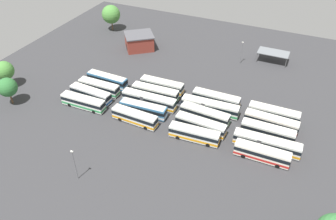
{
  "coord_description": "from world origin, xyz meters",
  "views": [
    {
      "loc": [
        25.83,
        -62.98,
        52.78
      ],
      "look_at": [
        -1.82,
        -1.54,
        1.45
      ],
      "focal_mm": 35.41,
      "sensor_mm": 36.0,
      "label": 1
    }
  ],
  "objects_px": {
    "bus_row1_slot0": "(135,117)",
    "maintenance_shelter": "(273,53)",
    "bus_row1_slot3": "(155,92)",
    "bus_row2_slot3": "(210,107)",
    "bus_row3_slot4": "(274,113)",
    "bus_row2_slot2": "(205,115)",
    "tree_south_edge": "(7,87)",
    "bus_row0_slot2": "(99,87)",
    "bus_row2_slot1": "(201,125)",
    "bus_row2_slot4": "(216,99)",
    "bus_row3_slot1": "(267,143)",
    "lamp_post_by_building": "(241,52)",
    "bus_row3_slot2": "(268,131)",
    "bus_row3_slot0": "(262,153)",
    "depot_building": "(139,41)",
    "bus_row0_slot1": "(91,94)",
    "bus_row0_slot3": "(107,80)",
    "bus_row2_slot0": "(194,134)",
    "bus_row1_slot2": "(149,100)",
    "bus_row1_slot4": "(162,85)",
    "bus_row0_slot0": "(83,102)",
    "lamp_post_near_entrance": "(75,164)",
    "tree_north_edge": "(4,71)",
    "bus_row1_slot1": "(143,109)",
    "bus_row3_slot3": "(271,122)",
    "tree_northeast": "(111,14)"
  },
  "relations": [
    {
      "from": "bus_row1_slot0",
      "to": "bus_row1_slot4",
      "type": "relative_size",
      "value": 0.96
    },
    {
      "from": "lamp_post_near_entrance",
      "to": "bus_row1_slot4",
      "type": "bearing_deg",
      "value": 86.72
    },
    {
      "from": "bus_row2_slot0",
      "to": "bus_row3_slot0",
      "type": "relative_size",
      "value": 1.0
    },
    {
      "from": "bus_row1_slot0",
      "to": "bus_row1_slot3",
      "type": "height_order",
      "value": "same"
    },
    {
      "from": "bus_row2_slot4",
      "to": "maintenance_shelter",
      "type": "relative_size",
      "value": 1.31
    },
    {
      "from": "bus_row1_slot4",
      "to": "bus_row0_slot0",
      "type": "bearing_deg",
      "value": -134.48
    },
    {
      "from": "bus_row0_slot3",
      "to": "bus_row2_slot4",
      "type": "height_order",
      "value": "same"
    },
    {
      "from": "bus_row3_slot2",
      "to": "lamp_post_by_building",
      "type": "height_order",
      "value": "lamp_post_by_building"
    },
    {
      "from": "bus_row1_slot1",
      "to": "maintenance_shelter",
      "type": "distance_m",
      "value": 48.87
    },
    {
      "from": "bus_row1_slot2",
      "to": "depot_building",
      "type": "distance_m",
      "value": 33.72
    },
    {
      "from": "bus_row1_slot2",
      "to": "tree_south_edge",
      "type": "distance_m",
      "value": 37.09
    },
    {
      "from": "bus_row2_slot1",
      "to": "tree_south_edge",
      "type": "xyz_separation_m",
      "value": [
        -50.12,
        -10.12,
        3.37
      ]
    },
    {
      "from": "bus_row3_slot2",
      "to": "bus_row2_slot4",
      "type": "bearing_deg",
      "value": 152.88
    },
    {
      "from": "bus_row3_slot0",
      "to": "bus_row1_slot3",
      "type": "bearing_deg",
      "value": 159.54
    },
    {
      "from": "bus_row3_slot2",
      "to": "bus_row3_slot0",
      "type": "bearing_deg",
      "value": -88.22
    },
    {
      "from": "bus_row2_slot1",
      "to": "bus_row2_slot3",
      "type": "height_order",
      "value": "same"
    },
    {
      "from": "bus_row3_slot1",
      "to": "tree_south_edge",
      "type": "distance_m",
      "value": 66.66
    },
    {
      "from": "bus_row0_slot1",
      "to": "bus_row1_slot1",
      "type": "height_order",
      "value": "same"
    },
    {
      "from": "bus_row1_slot2",
      "to": "bus_row3_slot2",
      "type": "relative_size",
      "value": 1.2
    },
    {
      "from": "bus_row1_slot4",
      "to": "bus_row3_slot0",
      "type": "bearing_deg",
      "value": -26.53
    },
    {
      "from": "bus_row1_slot3",
      "to": "bus_row2_slot3",
      "type": "xyz_separation_m",
      "value": [
        15.73,
        -0.17,
        0.0
      ]
    },
    {
      "from": "bus_row3_slot1",
      "to": "tree_northeast",
      "type": "xyz_separation_m",
      "value": [
        -66.67,
        42.06,
        4.45
      ]
    },
    {
      "from": "bus_row3_slot1",
      "to": "tree_south_edge",
      "type": "bearing_deg",
      "value": -171.24
    },
    {
      "from": "bus_row1_slot3",
      "to": "maintenance_shelter",
      "type": "relative_size",
      "value": 1.36
    },
    {
      "from": "bus_row2_slot2",
      "to": "tree_south_edge",
      "type": "distance_m",
      "value": 51.85
    },
    {
      "from": "bus_row1_slot0",
      "to": "bus_row2_slot4",
      "type": "xyz_separation_m",
      "value": [
        16.03,
        15.76,
        0.0
      ]
    },
    {
      "from": "bus_row3_slot4",
      "to": "tree_north_edge",
      "type": "height_order",
      "value": "tree_north_edge"
    },
    {
      "from": "bus_row0_slot0",
      "to": "bus_row3_slot1",
      "type": "xyz_separation_m",
      "value": [
        47.05,
        3.79,
        0.0
      ]
    },
    {
      "from": "bus_row0_slot0",
      "to": "lamp_post_near_entrance",
      "type": "distance_m",
      "value": 24.89
    },
    {
      "from": "bus_row0_slot2",
      "to": "bus_row3_slot3",
      "type": "distance_m",
      "value": 47.03
    },
    {
      "from": "tree_north_edge",
      "to": "bus_row3_slot2",
      "type": "bearing_deg",
      "value": 6.54
    },
    {
      "from": "bus_row2_slot0",
      "to": "bus_row2_slot2",
      "type": "relative_size",
      "value": 0.94
    },
    {
      "from": "bus_row0_slot1",
      "to": "bus_row3_slot1",
      "type": "bearing_deg",
      "value": -0.2
    },
    {
      "from": "bus_row2_slot3",
      "to": "lamp_post_by_building",
      "type": "bearing_deg",
      "value": 88.63
    },
    {
      "from": "lamp_post_by_building",
      "to": "tree_south_edge",
      "type": "xyz_separation_m",
      "value": [
        -50.46,
        -46.81,
        1.01
      ]
    },
    {
      "from": "bus_row1_slot3",
      "to": "bus_row3_slot1",
      "type": "relative_size",
      "value": 0.88
    },
    {
      "from": "tree_south_edge",
      "to": "bus_row2_slot3",
      "type": "bearing_deg",
      "value": 19.97
    },
    {
      "from": "bus_row2_slot4",
      "to": "bus_row3_slot1",
      "type": "bearing_deg",
      "value": -37.45
    },
    {
      "from": "bus_row2_slot0",
      "to": "bus_row3_slot2",
      "type": "height_order",
      "value": "same"
    },
    {
      "from": "bus_row1_slot0",
      "to": "maintenance_shelter",
      "type": "bearing_deg",
      "value": 60.85
    },
    {
      "from": "bus_row0_slot2",
      "to": "bus_row1_slot0",
      "type": "xyz_separation_m",
      "value": [
        15.66,
        -7.8,
        -0.0
      ]
    },
    {
      "from": "bus_row3_slot2",
      "to": "tree_south_edge",
      "type": "height_order",
      "value": "tree_south_edge"
    },
    {
      "from": "bus_row3_slot4",
      "to": "bus_row2_slot2",
      "type": "bearing_deg",
      "value": -154.13
    },
    {
      "from": "bus_row0_slot3",
      "to": "bus_row3_slot4",
      "type": "xyz_separation_m",
      "value": [
        46.73,
        3.73,
        0.0
      ]
    },
    {
      "from": "bus_row0_slot0",
      "to": "bus_row3_slot0",
      "type": "relative_size",
      "value": 1.03
    },
    {
      "from": "bus_row1_slot1",
      "to": "bus_row2_slot2",
      "type": "height_order",
      "value": "same"
    },
    {
      "from": "bus_row3_slot1",
      "to": "depot_building",
      "type": "bearing_deg",
      "value": 146.81
    },
    {
      "from": "bus_row3_slot2",
      "to": "bus_row2_slot3",
      "type": "bearing_deg",
      "value": 166.47
    },
    {
      "from": "bus_row3_slot4",
      "to": "bus_row1_slot1",
      "type": "bearing_deg",
      "value": -158.93
    },
    {
      "from": "bus_row0_slot3",
      "to": "bus_row1_slot0",
      "type": "relative_size",
      "value": 1.04
    }
  ]
}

